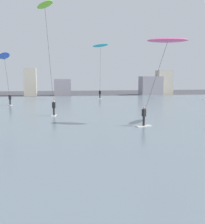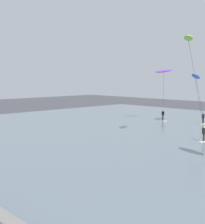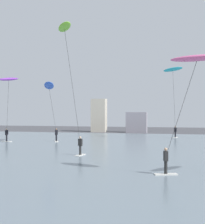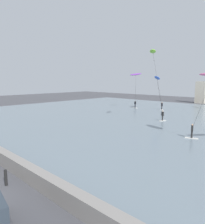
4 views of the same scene
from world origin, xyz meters
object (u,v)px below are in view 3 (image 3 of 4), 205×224
object	(u,v)px
kitesurfer_purple	(8,86)
kitesurfer_cyan	(173,77)
kitesurfer_pink	(194,68)
kitesurfer_blue	(50,90)
kitesurfer_lime	(67,44)

from	to	relation	value
kitesurfer_purple	kitesurfer_cyan	size ratio (longest dim) A/B	0.81
kitesurfer_pink	kitesurfer_blue	xyz separation A→B (m)	(-15.73, 16.77, -0.10)
kitesurfer_cyan	kitesurfer_purple	bearing A→B (deg)	-153.34
kitesurfer_cyan	kitesurfer_lime	size ratio (longest dim) A/B	0.91
kitesurfer_pink	kitesurfer_lime	xyz separation A→B (m)	(-9.62, 4.98, 2.79)
kitesurfer_pink	kitesurfer_purple	distance (m)	26.10
kitesurfer_pink	kitesurfer_cyan	bearing A→B (deg)	93.20
kitesurfer_lime	kitesurfer_pink	bearing A→B (deg)	-27.37
kitesurfer_pink	kitesurfer_lime	distance (m)	11.19
kitesurfer_purple	kitesurfer_blue	xyz separation A→B (m)	(4.91, 0.80, -0.47)
kitesurfer_purple	kitesurfer_cyan	xyz separation A→B (m)	(19.20, 9.64, 1.56)
kitesurfer_blue	kitesurfer_lime	size ratio (longest dim) A/B	0.69
kitesurfer_cyan	kitesurfer_blue	xyz separation A→B (m)	(-14.30, -8.84, -2.03)
kitesurfer_purple	kitesurfer_blue	size ratio (longest dim) A/B	1.07
kitesurfer_blue	kitesurfer_purple	bearing A→B (deg)	-170.73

